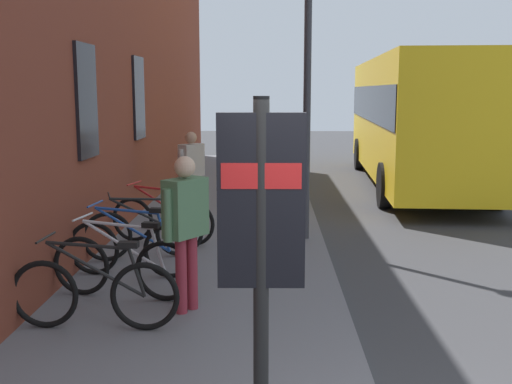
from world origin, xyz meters
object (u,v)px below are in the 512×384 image
object	(u,v)px
bicycle_end_of_row	(132,248)
bicycle_under_window	(145,232)
transit_info_sign	(261,225)
pedestrian_by_facade	(186,218)
bicycle_far_end	(163,220)
bicycle_nearest_sign	(95,293)
bicycle_by_door	(123,266)
pedestrian_crossing_street	(191,166)
city_bus	(416,114)
street_lamp	(308,56)

from	to	relation	value
bicycle_end_of_row	bicycle_under_window	distance (m)	0.88
transit_info_sign	pedestrian_by_facade	world-z (taller)	transit_info_sign
bicycle_far_end	pedestrian_by_facade	xyz separation A→B (m)	(-3.06, -0.79, 0.67)
bicycle_far_end	pedestrian_by_facade	bearing A→B (deg)	-165.48
pedestrian_by_facade	bicycle_far_end	bearing A→B (deg)	14.52
bicycle_nearest_sign	bicycle_by_door	size ratio (longest dim) A/B	1.01
bicycle_under_window	pedestrian_crossing_street	xyz separation A→B (m)	(2.89, -0.33, 0.62)
bicycle_by_door	bicycle_far_end	size ratio (longest dim) A/B	1.01
pedestrian_crossing_street	pedestrian_by_facade	distance (m)	5.08
bicycle_end_of_row	pedestrian_by_facade	world-z (taller)	pedestrian_by_facade
city_bus	street_lamp	bearing A→B (deg)	153.62
bicycle_by_door	bicycle_end_of_row	world-z (taller)	same
bicycle_end_of_row	city_bus	size ratio (longest dim) A/B	0.17
pedestrian_by_facade	street_lamp	distance (m)	4.24
bicycle_by_door	bicycle_far_end	xyz separation A→B (m)	(2.65, -0.02, 0.00)
bicycle_by_door	street_lamp	world-z (taller)	street_lamp
bicycle_end_of_row	street_lamp	bearing A→B (deg)	-47.54
bicycle_by_door	street_lamp	bearing A→B (deg)	-37.13
bicycle_by_door	bicycle_under_window	distance (m)	1.75
bicycle_far_end	city_bus	size ratio (longest dim) A/B	0.16
bicycle_far_end	pedestrian_by_facade	size ratio (longest dim) A/B	1.00
bicycle_far_end	transit_info_sign	distance (m)	6.22
bicycle_far_end	street_lamp	world-z (taller)	street_lamp
bicycle_end_of_row	transit_info_sign	world-z (taller)	transit_info_sign
pedestrian_by_facade	bicycle_end_of_row	bearing A→B (deg)	35.08
bicycle_nearest_sign	street_lamp	size ratio (longest dim) A/B	0.36
bicycle_far_end	street_lamp	bearing A→B (deg)	-79.75
bicycle_nearest_sign	bicycle_under_window	world-z (taller)	same
pedestrian_crossing_street	city_bus	bearing A→B (deg)	-46.66
bicycle_by_door	bicycle_far_end	distance (m)	2.65
bicycle_nearest_sign	city_bus	distance (m)	12.18
transit_info_sign	pedestrian_crossing_street	xyz separation A→B (m)	(7.86, 1.44, -0.59)
city_bus	transit_info_sign	bearing A→B (deg)	163.05
transit_info_sign	pedestrian_crossing_street	bearing A→B (deg)	10.40
bicycle_nearest_sign	bicycle_by_door	bearing A→B (deg)	-3.36
transit_info_sign	bicycle_under_window	bearing A→B (deg)	19.63
bicycle_far_end	transit_info_sign	size ratio (longest dim) A/B	0.72
bicycle_nearest_sign	transit_info_sign	world-z (taller)	transit_info_sign
transit_info_sign	street_lamp	size ratio (longest dim) A/B	0.48
bicycle_far_end	transit_info_sign	bearing A→B (deg)	-164.21
pedestrian_by_facade	pedestrian_crossing_street	bearing A→B (deg)	6.50
bicycle_end_of_row	city_bus	distance (m)	10.63
bicycle_end_of_row	street_lamp	distance (m)	4.16
bicycle_by_door	transit_info_sign	size ratio (longest dim) A/B	0.73
bicycle_by_door	pedestrian_by_facade	bearing A→B (deg)	-117.10
street_lamp	bicycle_far_end	bearing A→B (deg)	100.25
bicycle_by_door	pedestrian_crossing_street	bearing A→B (deg)	-2.91
bicycle_nearest_sign	bicycle_by_door	distance (m)	0.97
bicycle_end_of_row	city_bus	xyz separation A→B (m)	(8.85, -5.70, 1.41)
bicycle_under_window	city_bus	size ratio (longest dim) A/B	0.16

